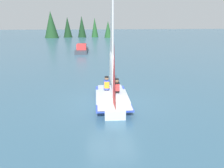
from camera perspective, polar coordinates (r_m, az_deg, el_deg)
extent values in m
plane|color=#38607A|center=(10.89, 0.00, -5.20)|extent=(260.00, 260.00, 0.00)
cube|color=#B2BCCC|center=(10.81, 0.00, -4.15)|extent=(1.73, 2.24, 0.42)
cube|color=#B2BCCC|center=(9.41, 0.67, -7.25)|extent=(0.93, 0.95, 0.42)
cube|color=#B2BCCC|center=(12.24, -0.51, -1.76)|extent=(1.40, 0.99, 0.42)
cube|color=blue|center=(10.77, 0.00, -3.47)|extent=(1.88, 3.89, 0.05)
cube|color=silver|center=(9.74, 0.45, -4.97)|extent=(1.58, 1.84, 0.04)
cylinder|color=#B7B7BC|center=(9.76, 0.21, 8.74)|extent=(0.08, 0.08, 4.55)
cylinder|color=#B7B7BC|center=(11.16, -0.23, 0.94)|extent=(0.24, 2.21, 0.07)
pyramid|color=white|center=(10.83, -0.24, 10.82)|extent=(0.21, 2.10, 3.78)
pyramid|color=red|center=(9.20, 0.54, 2.84)|extent=(0.15, 1.30, 2.62)
cube|color=black|center=(12.74, -0.65, -1.36)|extent=(0.04, 0.08, 0.30)
cube|color=black|center=(11.29, 1.21, -3.19)|extent=(0.26, 0.30, 0.45)
cylinder|color=black|center=(11.14, 1.22, -0.88)|extent=(0.32, 0.32, 0.50)
cube|color=red|center=(11.14, 1.22, -0.75)|extent=(0.29, 0.36, 0.35)
sphere|color=brown|center=(11.05, 1.23, 0.86)|extent=(0.22, 0.22, 0.22)
cylinder|color=black|center=(11.03, 1.24, 1.27)|extent=(0.22, 0.22, 0.06)
cube|color=black|center=(11.73, -1.39, -2.46)|extent=(0.26, 0.30, 0.45)
cylinder|color=blue|center=(11.59, -1.41, -0.23)|extent=(0.32, 0.32, 0.50)
cube|color=orange|center=(11.58, -1.41, -0.11)|extent=(0.29, 0.36, 0.35)
sphere|color=brown|center=(11.50, -1.42, 1.45)|extent=(0.22, 0.22, 0.22)
cylinder|color=black|center=(11.48, -1.42, 1.85)|extent=(0.22, 0.22, 0.06)
cube|color=#333842|center=(30.44, -7.85, 8.65)|extent=(1.96, 5.31, 0.47)
cube|color=red|center=(29.99, -7.95, 9.67)|extent=(1.38, 1.92, 0.70)
cube|color=black|center=(33.13, -7.54, 9.31)|extent=(0.26, 0.26, 0.56)
cone|color=#1E4C23|center=(61.12, -1.05, 14.11)|extent=(2.00, 2.00, 4.43)
cone|color=#1E4C23|center=(63.36, -4.53, 14.52)|extent=(1.92, 1.92, 5.32)
cone|color=#143319|center=(62.87, -7.89, 14.60)|extent=(2.28, 2.28, 5.72)
cone|color=#143319|center=(63.33, -11.53, 14.35)|extent=(2.36, 2.36, 5.49)
cone|color=#193D1E|center=(62.10, -15.64, 14.71)|extent=(3.66, 3.66, 6.87)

